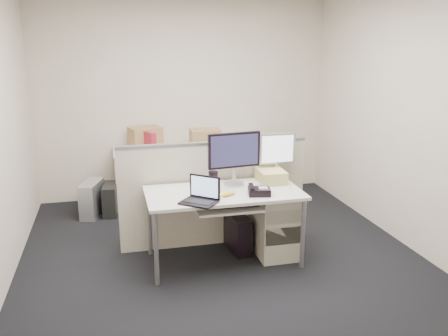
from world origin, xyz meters
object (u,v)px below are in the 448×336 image
object	(u,v)px
desk	(224,198)
desk_phone	(259,192)
monitor_main	(234,159)
laptop	(199,191)

from	to	relation	value
desk	desk_phone	bearing A→B (deg)	-30.96
monitor_main	laptop	bearing A→B (deg)	-140.74
monitor_main	laptop	size ratio (longest dim) A/B	1.75
monitor_main	desk_phone	world-z (taller)	monitor_main
desk	monitor_main	xyz separation A→B (m)	(0.15, 0.18, 0.34)
laptop	desk_phone	world-z (taller)	laptop
desk	laptop	world-z (taller)	laptop
monitor_main	desk_phone	size ratio (longest dim) A/B	2.64
desk	monitor_main	size ratio (longest dim) A/B	2.78
monitor_main	laptop	xyz separation A→B (m)	(-0.45, -0.46, -0.15)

